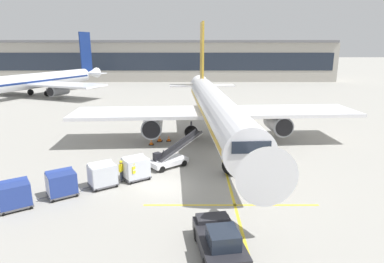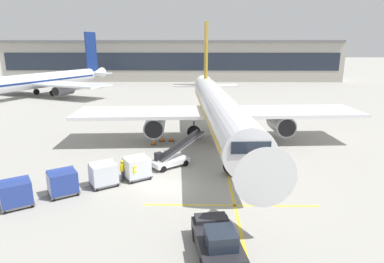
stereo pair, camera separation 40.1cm
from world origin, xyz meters
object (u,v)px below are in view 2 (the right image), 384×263
ground_crew_by_loader (122,169)px  distant_airplane (40,81)px  belt_loader (172,157)px  safety_cone_wingtip (162,138)px  baggage_cart_lead (137,167)px  safety_cone_nose_mark (154,142)px  ground_crew_by_carts (135,171)px  baggage_cart_third (62,182)px  baggage_cart_fourth (16,193)px  parked_airplane (218,108)px  safety_cone_engine_keepout (171,138)px  baggage_cart_second (103,174)px  pushback_tug (217,241)px

ground_crew_by_loader → distant_airplane: (-28.09, 45.77, 2.26)m
belt_loader → safety_cone_wingtip: bearing=102.6°
baggage_cart_lead → safety_cone_nose_mark: 9.58m
safety_cone_wingtip → baggage_cart_lead: bearing=-94.6°
ground_crew_by_carts → safety_cone_nose_mark: ground_crew_by_carts is taller
baggage_cart_third → ground_crew_by_loader: size_ratio=1.55×
baggage_cart_fourth → parked_airplane: bearing=48.2°
safety_cone_engine_keepout → baggage_cart_second: bearing=-108.9°
baggage_cart_lead → baggage_cart_second: 2.72m
parked_airplane → ground_crew_by_carts: bearing=-120.8°
baggage_cart_third → ground_crew_by_loader: 4.59m
belt_loader → ground_crew_by_loader: belt_loader is taller
parked_airplane → safety_cone_nose_mark: size_ratio=67.42×
safety_cone_nose_mark → distant_airplane: 46.35m
belt_loader → ground_crew_by_loader: bearing=-137.9°
parked_airplane → pushback_tug: 21.45m
safety_cone_engine_keepout → ground_crew_by_loader: bearing=-104.8°
distant_airplane → safety_cone_wingtip: bearing=-48.9°
baggage_cart_third → pushback_tug: 12.84m
baggage_cart_third → baggage_cart_fourth: same height
baggage_cart_lead → distant_airplane: (-29.17, 45.36, 2.25)m
ground_crew_by_carts → baggage_cart_fourth: bearing=-150.6°
pushback_tug → ground_crew_by_loader: (-7.08, 9.58, 0.17)m
baggage_cart_second → pushback_tug: 11.93m
baggage_cart_third → distant_airplane: (-24.35, 48.43, 2.25)m
safety_cone_wingtip → ground_crew_by_carts: bearing=-94.3°
ground_crew_by_carts → safety_cone_nose_mark: 10.40m
baggage_cart_second → safety_cone_wingtip: 12.73m
safety_cone_wingtip → distant_airplane: bearing=131.1°
distant_airplane → baggage_cart_lead: bearing=-57.3°
baggage_cart_fourth → safety_cone_wingtip: bearing=62.8°
parked_airplane → belt_loader: size_ratio=8.31×
baggage_cart_second → baggage_cart_third: bearing=-146.8°
parked_airplane → distant_airplane: (-36.38, 34.13, -0.52)m
baggage_cart_third → ground_crew_by_carts: baggage_cart_third is taller
ground_crew_by_loader → safety_cone_nose_mark: bearing=83.2°
pushback_tug → safety_cone_wingtip: bearing=103.8°
baggage_cart_fourth → pushback_tug: size_ratio=0.58×
baggage_cart_second → distant_airplane: size_ratio=0.07×
pushback_tug → baggage_cart_fourth: bearing=159.0°
parked_airplane → baggage_cart_lead: size_ratio=15.20×
baggage_cart_third → ground_crew_by_loader: bearing=35.5°
baggage_cart_third → pushback_tug: baggage_cart_third is taller
ground_crew_by_carts → distant_airplane: bearing=122.3°
baggage_cart_third → pushback_tug: (10.82, -6.91, -0.17)m
baggage_cart_second → distant_airplane: distant_airplane is taller
parked_airplane → baggage_cart_second: 16.08m
belt_loader → pushback_tug: bearing=-75.5°
ground_crew_by_loader → safety_cone_engine_keepout: bearing=75.2°
pushback_tug → safety_cone_engine_keepout: (-4.07, 20.95, -0.52)m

